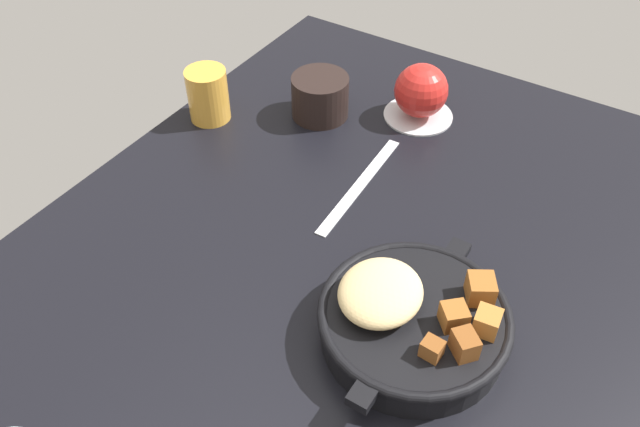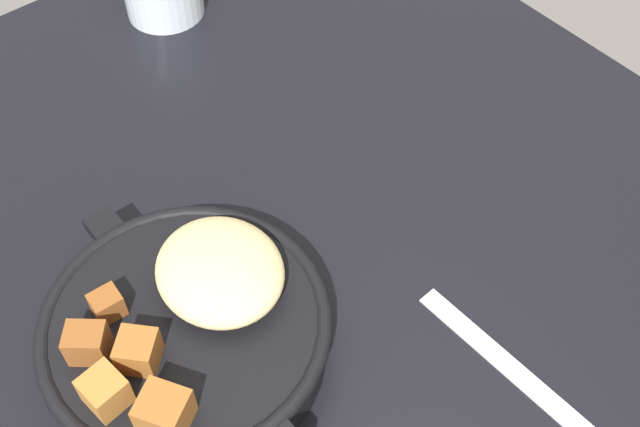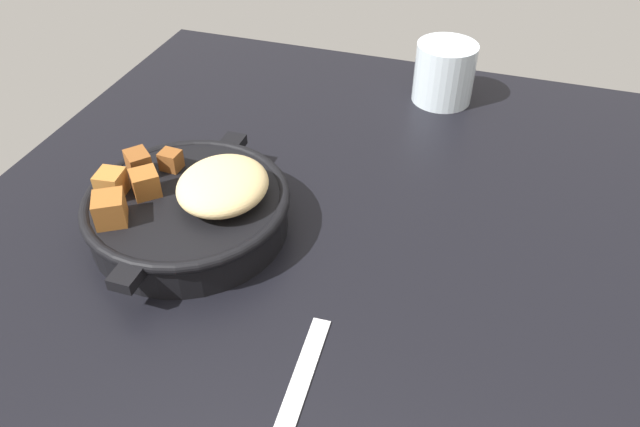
{
  "view_description": "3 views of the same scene",
  "coord_description": "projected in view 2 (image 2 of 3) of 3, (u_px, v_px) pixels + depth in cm",
  "views": [
    {
      "loc": [
        -46.72,
        -26.74,
        59.71
      ],
      "look_at": [
        -0.85,
        2.34,
        7.41
      ],
      "focal_mm": 36.3,
      "sensor_mm": 36.0,
      "label": 1
    },
    {
      "loc": [
        22.13,
        -22.97,
        52.41
      ],
      "look_at": [
        -6.7,
        0.69,
        4.64
      ],
      "focal_mm": 43.85,
      "sensor_mm": 36.0,
      "label": 2
    },
    {
      "loc": [
        36.1,
        15.1,
        42.13
      ],
      "look_at": [
        -6.07,
        1.39,
        5.26
      ],
      "focal_mm": 34.13,
      "sensor_mm": 36.0,
      "label": 3
    }
  ],
  "objects": [
    {
      "name": "ground_plane",
      "position": [
        367.0,
        315.0,
        0.62
      ],
      "size": [
        103.33,
        76.78,
        2.4
      ],
      "primitive_type": "cube",
      "color": "black"
    },
    {
      "name": "cast_iron_skillet",
      "position": [
        189.0,
        327.0,
        0.56
      ],
      "size": [
        25.34,
        21.07,
        7.7
      ],
      "color": "black",
      "rests_on": "ground_plane"
    },
    {
      "name": "butter_knife",
      "position": [
        541.0,
        394.0,
        0.56
      ],
      "size": [
        22.64,
        2.61,
        0.36
      ],
      "primitive_type": "cube",
      "rotation": [
        0.0,
        0.0,
        0.04
      ],
      "color": "silver",
      "rests_on": "ground_plane"
    }
  ]
}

